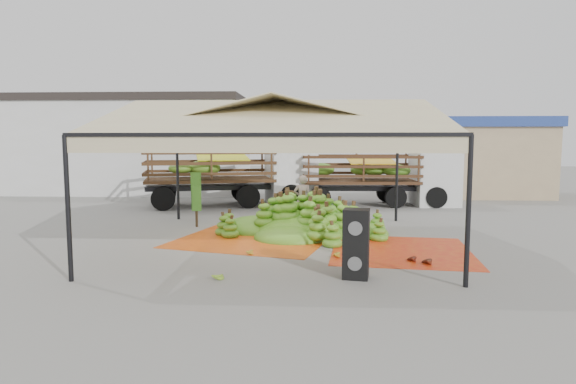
{
  "coord_description": "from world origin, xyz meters",
  "views": [
    {
      "loc": [
        0.96,
        -13.43,
        2.86
      ],
      "look_at": [
        0.2,
        1.5,
        1.3
      ],
      "focal_mm": 30.0,
      "sensor_mm": 36.0,
      "label": 1
    }
  ],
  "objects_px": {
    "truck_left": "(238,170)",
    "truck_right": "(385,173)",
    "banana_heap": "(305,213)",
    "speaker_stack": "(356,244)",
    "vendor": "(302,199)"
  },
  "relations": [
    {
      "from": "speaker_stack",
      "to": "banana_heap",
      "type": "bearing_deg",
      "value": 112.68
    },
    {
      "from": "truck_left",
      "to": "speaker_stack",
      "type": "bearing_deg",
      "value": -84.99
    },
    {
      "from": "banana_heap",
      "to": "truck_right",
      "type": "height_order",
      "value": "truck_right"
    },
    {
      "from": "banana_heap",
      "to": "truck_right",
      "type": "bearing_deg",
      "value": 63.04
    },
    {
      "from": "vendor",
      "to": "banana_heap",
      "type": "bearing_deg",
      "value": 91.4
    },
    {
      "from": "banana_heap",
      "to": "truck_left",
      "type": "height_order",
      "value": "truck_left"
    },
    {
      "from": "banana_heap",
      "to": "truck_left",
      "type": "xyz_separation_m",
      "value": [
        -3.16,
        6.52,
        0.98
      ]
    },
    {
      "from": "banana_heap",
      "to": "truck_right",
      "type": "xyz_separation_m",
      "value": [
        3.52,
        6.92,
        0.85
      ]
    },
    {
      "from": "speaker_stack",
      "to": "vendor",
      "type": "xyz_separation_m",
      "value": [
        -1.26,
        6.82,
        0.12
      ]
    },
    {
      "from": "banana_heap",
      "to": "truck_left",
      "type": "relative_size",
      "value": 0.71
    },
    {
      "from": "banana_heap",
      "to": "truck_left",
      "type": "distance_m",
      "value": 7.31
    },
    {
      "from": "truck_left",
      "to": "banana_heap",
      "type": "bearing_deg",
      "value": -79.4
    },
    {
      "from": "truck_left",
      "to": "truck_right",
      "type": "height_order",
      "value": "truck_left"
    },
    {
      "from": "truck_left",
      "to": "truck_right",
      "type": "bearing_deg",
      "value": -11.85
    },
    {
      "from": "truck_right",
      "to": "truck_left",
      "type": "bearing_deg",
      "value": -179.14
    }
  ]
}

